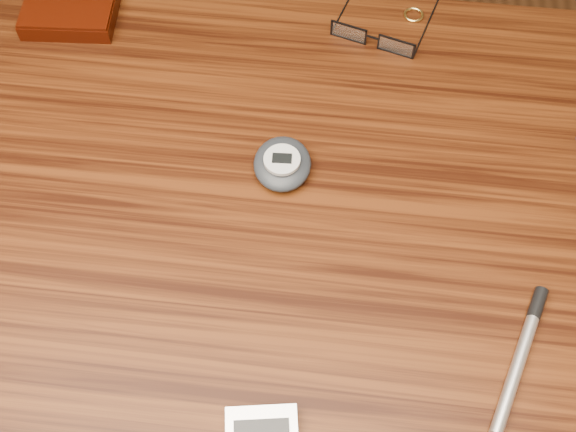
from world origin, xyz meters
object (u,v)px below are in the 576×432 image
(desk, at_px, (229,273))
(pedometer, at_px, (282,163))
(wallet_and_card, at_px, (71,8))
(eyeglasses, at_px, (374,36))
(silver_pen, at_px, (524,347))

(desk, height_order, pedometer, pedometer)
(wallet_and_card, height_order, pedometer, pedometer)
(eyeglasses, bearing_deg, pedometer, -113.72)
(wallet_and_card, distance_m, pedometer, 0.34)
(desk, xyz_separation_m, eyeglasses, (0.14, 0.27, 0.11))
(desk, relative_size, eyeglasses, 7.71)
(wallet_and_card, xyz_separation_m, silver_pen, (0.52, -0.36, -0.01))
(desk, distance_m, silver_pen, 0.33)
(pedometer, bearing_deg, desk, -123.97)
(wallet_and_card, bearing_deg, desk, -50.29)
(wallet_and_card, relative_size, pedometer, 1.91)
(pedometer, distance_m, silver_pen, 0.29)
(eyeglasses, distance_m, silver_pen, 0.39)
(eyeglasses, xyz_separation_m, pedometer, (-0.08, -0.19, 0.00))
(wallet_and_card, height_order, silver_pen, wallet_and_card)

